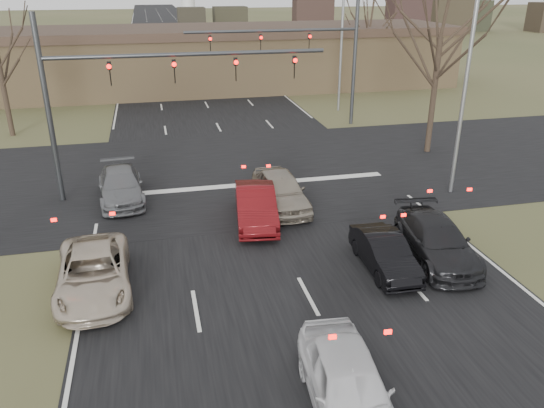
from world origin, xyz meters
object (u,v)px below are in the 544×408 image
(streetlight_right_far, at_px, (340,33))
(car_charcoal_sedan, at_px, (436,240))
(mast_arm_far, at_px, (314,49))
(car_black_hatch, at_px, (385,253))
(mast_arm_near, at_px, (126,83))
(car_grey_ahead, at_px, (121,186))
(streetlight_right_near, at_px, (464,70))
(car_white_sedan, at_px, (348,386))
(building, at_px, (219,58))
(car_red_ahead, at_px, (256,205))
(car_silver_suv, at_px, (94,273))
(car_silver_ahead, at_px, (281,190))

(streetlight_right_far, xyz_separation_m, car_charcoal_sedan, (-4.22, -22.61, -4.89))
(mast_arm_far, distance_m, car_black_hatch, 19.69)
(mast_arm_near, xyz_separation_m, streetlight_right_far, (14.55, 14.00, 0.51))
(car_charcoal_sedan, bearing_deg, car_grey_ahead, 150.79)
(mast_arm_near, distance_m, mast_arm_far, 15.17)
(mast_arm_near, distance_m, streetlight_right_far, 20.20)
(mast_arm_far, bearing_deg, streetlight_right_far, 51.89)
(car_black_hatch, distance_m, car_grey_ahead, 12.26)
(car_black_hatch, height_order, car_grey_ahead, car_grey_ahead)
(streetlight_right_near, relative_size, car_white_sedan, 2.28)
(mast_arm_far, xyz_separation_m, car_charcoal_sedan, (-1.08, -18.61, -4.32))
(building, distance_m, streetlight_right_far, 13.53)
(mast_arm_far, bearing_deg, car_grey_ahead, -139.02)
(car_white_sedan, distance_m, car_black_hatch, 6.83)
(car_black_hatch, bearing_deg, car_grey_ahead, 138.51)
(mast_arm_far, bearing_deg, building, 105.58)
(car_white_sedan, relative_size, car_grey_ahead, 0.95)
(building, bearing_deg, car_black_hatch, -88.31)
(streetlight_right_far, bearing_deg, mast_arm_near, -136.11)
(mast_arm_far, distance_m, car_charcoal_sedan, 19.14)
(car_white_sedan, relative_size, car_red_ahead, 0.98)
(car_white_sedan, height_order, car_charcoal_sedan, car_white_sedan)
(car_silver_suv, xyz_separation_m, car_grey_ahead, (0.60, 7.66, -0.00))
(building, height_order, car_black_hatch, building)
(car_white_sedan, distance_m, car_grey_ahead, 15.28)
(car_black_hatch, bearing_deg, car_charcoal_sedan, 10.57)
(building, height_order, streetlight_right_near, streetlight_right_near)
(streetlight_right_near, height_order, car_white_sedan, streetlight_right_near)
(streetlight_right_far, bearing_deg, car_grey_ahead, -136.40)
(mast_arm_far, height_order, car_black_hatch, mast_arm_far)
(mast_arm_near, distance_m, car_black_hatch, 12.93)
(streetlight_right_far, relative_size, car_white_sedan, 2.28)
(car_silver_suv, distance_m, car_grey_ahead, 7.69)
(mast_arm_near, height_order, car_red_ahead, mast_arm_near)
(mast_arm_far, relative_size, streetlight_right_far, 1.11)
(car_black_hatch, relative_size, car_red_ahead, 0.84)
(car_silver_suv, bearing_deg, car_red_ahead, 30.53)
(car_black_hatch, bearing_deg, mast_arm_far, 82.40)
(building, xyz_separation_m, streetlight_right_near, (6.82, -28.00, 2.92))
(mast_arm_near, xyz_separation_m, car_red_ahead, (4.73, -4.20, -4.34))
(building, height_order, car_silver_suv, building)
(car_grey_ahead, bearing_deg, mast_arm_near, 32.03)
(mast_arm_far, height_order, car_grey_ahead, mast_arm_far)
(building, relative_size, streetlight_right_far, 4.24)
(car_white_sedan, xyz_separation_m, car_grey_ahead, (-5.40, 14.29, -0.08))
(car_black_hatch, height_order, car_charcoal_sedan, car_charcoal_sedan)
(building, relative_size, car_black_hatch, 11.31)
(car_grey_ahead, bearing_deg, car_silver_ahead, -24.47)
(car_silver_suv, relative_size, car_white_sedan, 1.10)
(car_silver_suv, bearing_deg, car_white_sedan, -50.74)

